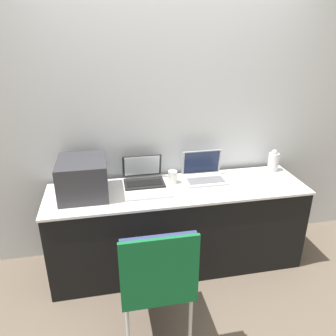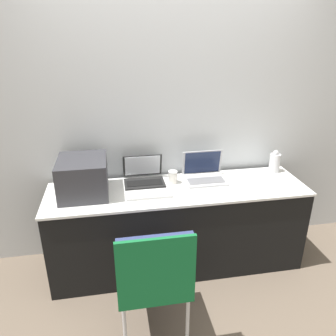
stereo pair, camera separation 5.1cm
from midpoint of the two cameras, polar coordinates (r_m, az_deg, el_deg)
name	(u,v)px [view 2 (the right image)]	position (r m, az deg, el deg)	size (l,w,h in m)	color
ground_plane	(184,284)	(2.95, 3.30, -19.47)	(14.00, 14.00, 0.00)	#6B5B4C
wall_back	(170,115)	(2.91, 0.90, 9.21)	(8.00, 0.05, 2.60)	silver
table	(178,227)	(2.94, 2.18, -10.23)	(2.18, 0.60, 0.76)	black
printer	(83,176)	(2.67, -14.06, -1.30)	(0.38, 0.42, 0.30)	#333338
laptop_left	(144,177)	(2.85, -3.73, -1.51)	(0.34, 0.27, 0.22)	black
laptop_right	(204,174)	(2.90, 6.87, -1.06)	(0.36, 0.27, 0.25)	#B7B7BC
external_keyboard	(149,194)	(2.63, -2.79, -4.62)	(0.37, 0.15, 0.02)	silver
coffee_cup	(173,177)	(2.82, 1.37, -1.59)	(0.08, 0.08, 0.11)	white
metal_pitcher	(275,162)	(3.20, 18.53, 1.00)	(0.10, 0.10, 0.21)	silver
chair	(154,274)	(2.15, -1.76, -17.93)	(0.46, 0.50, 0.93)	navy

